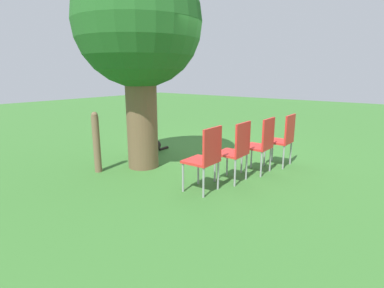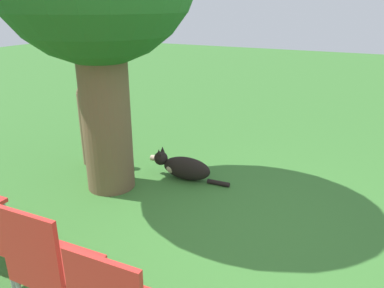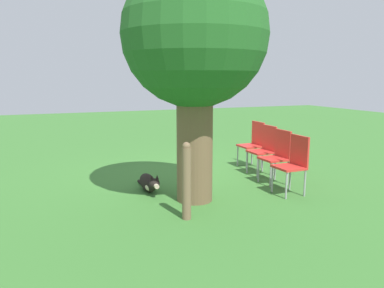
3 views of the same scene
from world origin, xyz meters
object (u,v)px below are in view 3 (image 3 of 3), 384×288
Objects in this scene: oak_tree at (195,40)px; red_chair_2 at (278,153)px; red_chair_3 at (294,161)px; red_chair_0 at (253,141)px; red_chair_1 at (265,147)px; fence_post at (187,181)px; dog at (149,183)px.

red_chair_2 is (-1.75, -0.33, -1.88)m from oak_tree.
red_chair_3 is (0.13, 0.64, 0.00)m from red_chair_2.
red_chair_0 is 1.00× the size of red_chair_1.
red_chair_1 is 1.00× the size of red_chair_2.
fence_post is 3.34m from red_chair_0.
red_chair_3 is at bearing 77.33° from red_chair_1.
oak_tree is 2.59m from red_chair_2.
dog is at bearing -84.00° from fence_post.
red_chair_2 and red_chair_3 have the same top height.
red_chair_3 is (0.40, 1.91, 0.00)m from red_chair_0.
fence_post is at bearing 10.26° from red_chair_3.
red_chair_0 is at bearing -102.67° from red_chair_2.
red_chair_3 is at bearing 63.96° from dog.
fence_post is (-0.14, 1.37, 0.38)m from dog.
dog is at bearing 6.11° from red_chair_1.
red_chair_0 is at bearing -136.45° from fence_post.
oak_tree reaches higher than red_chair_2.
fence_post reaches higher than red_chair_1.
oak_tree reaches higher than red_chair_0.
red_chair_1 is at bearing -102.67° from red_chair_2.
red_chair_3 is at bearing 77.33° from red_chair_2.
oak_tree is 3.72× the size of red_chair_3.
red_chair_0 is 1.95m from red_chair_3.
red_chair_3 is (-2.16, 0.98, 0.40)m from dog.
red_chair_0 is at bearing 108.20° from dog.
fence_post is at bearing 35.29° from red_chair_1.
oak_tree is at bearing 37.44° from dog.
red_chair_2 is at bearing -154.43° from fence_post.
red_chair_1 is (-2.29, -1.67, 0.02)m from fence_post.
oak_tree is at bearing -11.45° from red_chair_3.
fence_post is (0.40, 0.70, -1.89)m from oak_tree.
red_chair_1 is 1.00× the size of red_chair_3.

